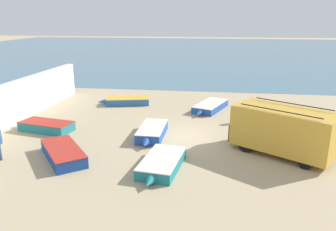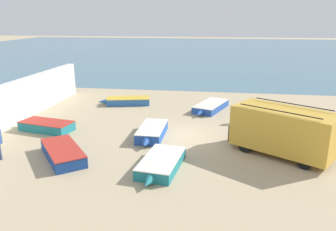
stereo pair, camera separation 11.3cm
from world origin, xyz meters
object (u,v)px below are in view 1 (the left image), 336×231
object	(u,v)px
fishing_rowboat_2	(63,152)
fishing_rowboat_3	(210,107)
parked_van	(283,130)
fishing_rowboat_0	(126,101)
fishing_rowboat_1	(152,132)
fishing_rowboat_5	(162,164)
fisherman_0	(251,107)
fishing_rowboat_4	(289,120)
fishing_rowboat_6	(45,126)

from	to	relation	value
fishing_rowboat_2	fishing_rowboat_3	world-z (taller)	fishing_rowboat_2
fishing_rowboat_3	parked_van	bearing A→B (deg)	46.41
fishing_rowboat_0	fishing_rowboat_2	bearing A→B (deg)	75.14
fishing_rowboat_1	fishing_rowboat_3	size ratio (longest dim) A/B	0.85
fishing_rowboat_5	fisherman_0	xyz separation A→B (m)	(4.60, 7.74, 0.71)
parked_van	fishing_rowboat_3	size ratio (longest dim) A/B	1.19
fishing_rowboat_3	fisherman_0	distance (m)	3.66
fishing_rowboat_0	fishing_rowboat_4	xyz separation A→B (m)	(11.52, -3.36, 0.03)
fishing_rowboat_0	fishing_rowboat_2	xyz separation A→B (m)	(-0.39, -10.31, 0.02)
fishing_rowboat_4	fishing_rowboat_6	xyz separation A→B (m)	(-14.74, -3.33, -0.01)
fishing_rowboat_3	fishing_rowboat_5	distance (m)	10.36
fisherman_0	fishing_rowboat_2	bearing A→B (deg)	167.36
fishing_rowboat_1	fishing_rowboat_4	size ratio (longest dim) A/B	1.00
fishing_rowboat_5	fishing_rowboat_6	distance (m)	8.82
fishing_rowboat_0	fishing_rowboat_3	distance (m)	6.53
fishing_rowboat_4	fishing_rowboat_0	bearing A→B (deg)	-46.90
fishing_rowboat_0	fisherman_0	world-z (taller)	fisherman_0
fishing_rowboat_1	fishing_rowboat_5	distance (m)	4.13
fishing_rowboat_2	fishing_rowboat_3	bearing A→B (deg)	-74.41
fishing_rowboat_6	fishing_rowboat_2	bearing A→B (deg)	139.20
parked_van	fishing_rowboat_5	size ratio (longest dim) A/B	1.36
fishing_rowboat_5	fisherman_0	bearing A→B (deg)	156.60
fishing_rowboat_5	fisherman_0	distance (m)	9.03
fishing_rowboat_4	fishing_rowboat_5	world-z (taller)	fishing_rowboat_4
fishing_rowboat_6	fishing_rowboat_1	bearing A→B (deg)	-170.86
fishing_rowboat_2	fisherman_0	xyz separation A→B (m)	(9.53, 7.17, 0.68)
fisherman_0	fishing_rowboat_0	bearing A→B (deg)	111.47
fishing_rowboat_1	fishing_rowboat_4	distance (m)	8.91
fishing_rowboat_0	fishing_rowboat_6	distance (m)	7.42
fishing_rowboat_2	fisherman_0	world-z (taller)	fisherman_0
fishing_rowboat_4	fishing_rowboat_6	world-z (taller)	fishing_rowboat_4
fishing_rowboat_1	fishing_rowboat_6	bearing A→B (deg)	-91.65
fishing_rowboat_6	parked_van	bearing A→B (deg)	-175.69
fishing_rowboat_2	fishing_rowboat_6	xyz separation A→B (m)	(-2.83, 3.62, -0.00)
fishing_rowboat_2	parked_van	bearing A→B (deg)	-118.02
fishing_rowboat_0	fishing_rowboat_5	size ratio (longest dim) A/B	1.07
fishing_rowboat_5	fishing_rowboat_1	bearing A→B (deg)	-155.86
fishing_rowboat_0	fishing_rowboat_2	world-z (taller)	fishing_rowboat_2
fishing_rowboat_3	fishing_rowboat_6	world-z (taller)	fishing_rowboat_6
fishing_rowboat_0	fishing_rowboat_1	distance (m)	7.69
fishing_rowboat_2	fishing_rowboat_4	world-z (taller)	fishing_rowboat_4
fishing_rowboat_2	fisherman_0	size ratio (longest dim) A/B	2.37
parked_van	fishing_rowboat_4	size ratio (longest dim) A/B	1.40
fishing_rowboat_4	fishing_rowboat_5	distance (m)	10.25
parked_van	fishing_rowboat_3	distance (m)	8.50
fishing_rowboat_2	fishing_rowboat_1	bearing A→B (deg)	-86.63
fishing_rowboat_0	fishing_rowboat_5	distance (m)	11.78
fishing_rowboat_3	fisherman_0	bearing A→B (deg)	68.11
fishing_rowboat_0	fishing_rowboat_3	xyz separation A→B (m)	(6.50, -0.70, -0.01)
fishing_rowboat_2	fishing_rowboat_6	size ratio (longest dim) A/B	0.98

